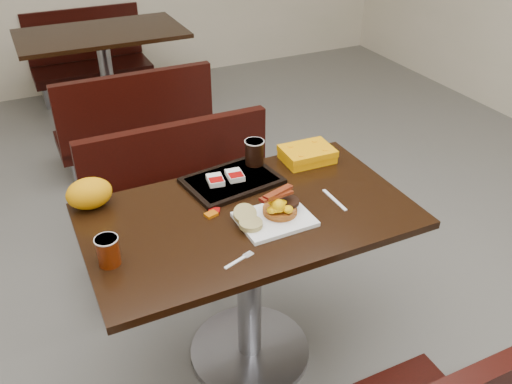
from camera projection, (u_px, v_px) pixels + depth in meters
name	position (u px, v px, depth m)	size (l,w,h in m)	color
floor	(250.00, 352.00, 2.41)	(6.00, 7.00, 0.01)	slate
table_near	(249.00, 289.00, 2.21)	(1.20, 0.70, 0.75)	black
bench_near_n	(191.00, 205.00, 2.75)	(1.00, 0.46, 0.72)	black
table_far	(108.00, 80.00, 4.19)	(1.20, 0.70, 0.75)	black
bench_far_s	(131.00, 116.00, 3.66)	(1.00, 0.46, 0.72)	black
bench_far_n	(90.00, 56.00, 4.73)	(1.00, 0.46, 0.72)	black
platter	(275.00, 219.00, 1.96)	(0.26, 0.20, 0.02)	white
pancake_stack	(280.00, 210.00, 1.97)	(0.13, 0.13, 0.03)	#9C561A
sausage_patty	(288.00, 202.00, 1.98)	(0.08, 0.08, 0.01)	black
scrambled_eggs	(278.00, 207.00, 1.92)	(0.09, 0.08, 0.05)	#F7E504
bacon_strips	(276.00, 195.00, 1.93)	(0.15, 0.06, 0.01)	#410404
muffin_bottom	(251.00, 224.00, 1.90)	(0.08, 0.08, 0.02)	tan
muffin_top	(245.00, 214.00, 1.93)	(0.08, 0.08, 0.02)	tan
coffee_cup_near	(108.00, 251.00, 1.73)	(0.07, 0.07, 0.10)	maroon
fork	(235.00, 262.00, 1.76)	(0.12, 0.02, 0.00)	white
knife	(335.00, 200.00, 2.07)	(0.16, 0.01, 0.00)	white
condiment_syrup	(211.00, 214.00, 1.98)	(0.04, 0.03, 0.01)	#B15107
condiment_ketchup	(214.00, 211.00, 2.01)	(0.04, 0.03, 0.01)	#8C0504
tray	(232.00, 181.00, 2.18)	(0.36, 0.26, 0.02)	black
hashbrown_sleeve_left	(215.00, 180.00, 2.15)	(0.06, 0.08, 0.02)	silver
hashbrown_sleeve_right	(235.00, 175.00, 2.18)	(0.06, 0.08, 0.02)	silver
coffee_cup_far	(254.00, 152.00, 2.25)	(0.08, 0.08, 0.11)	black
clamshell	(307.00, 154.00, 2.33)	(0.21, 0.16, 0.06)	#F79A04
paper_bag	(89.00, 193.00, 2.01)	(0.17, 0.12, 0.12)	#FEA508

